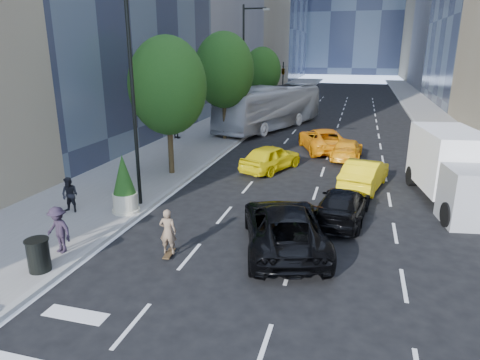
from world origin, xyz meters
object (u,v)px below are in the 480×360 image
(box_truck, at_px, (454,169))
(city_bus, at_px, (271,107))
(planter_shrub, at_px, (124,185))
(black_sedan_mercedes, at_px, (343,205))
(skateboarder, at_px, (168,235))
(black_sedan_lincoln, at_px, (284,226))
(trash_can, at_px, (39,256))

(box_truck, bearing_deg, city_bus, 116.40)
(box_truck, xyz_separation_m, planter_shrub, (-13.75, -5.40, -0.30))
(black_sedan_mercedes, bearing_deg, skateboarder, 47.83)
(skateboarder, distance_m, black_sedan_lincoln, 4.09)
(city_bus, xyz_separation_m, box_truck, (11.95, -16.78, -0.23))
(planter_shrub, bearing_deg, trash_can, -90.00)
(skateboarder, relative_size, black_sedan_lincoln, 0.28)
(black_sedan_lincoln, bearing_deg, skateboarder, 8.93)
(black_sedan_mercedes, relative_size, trash_can, 4.59)
(black_sedan_lincoln, distance_m, trash_can, 8.16)
(box_truck, relative_size, trash_can, 6.96)
(black_sedan_lincoln, bearing_deg, trash_can, 13.14)
(planter_shrub, bearing_deg, box_truck, 21.43)
(black_sedan_lincoln, relative_size, box_truck, 0.82)
(black_sedan_lincoln, height_order, city_bus, city_bus)
(black_sedan_mercedes, bearing_deg, black_sedan_lincoln, 65.48)
(planter_shrub, bearing_deg, black_sedan_mercedes, 11.76)
(black_sedan_mercedes, height_order, trash_can, black_sedan_mercedes)
(skateboarder, relative_size, trash_can, 1.59)
(black_sedan_lincoln, relative_size, planter_shrub, 2.30)
(city_bus, bearing_deg, skateboarder, -67.42)
(skateboarder, distance_m, black_sedan_mercedes, 7.47)
(box_truck, xyz_separation_m, trash_can, (-13.75, -10.71, -0.99))
(city_bus, relative_size, box_truck, 1.90)
(city_bus, height_order, planter_shrub, city_bus)
(black_sedan_mercedes, height_order, planter_shrub, planter_shrub)
(skateboarder, bearing_deg, trash_can, 26.42)
(planter_shrub, bearing_deg, city_bus, 85.36)
(black_sedan_mercedes, distance_m, trash_can, 11.53)
(trash_can, bearing_deg, black_sedan_mercedes, 38.56)
(black_sedan_mercedes, xyz_separation_m, trash_can, (-9.02, -7.19, -0.02))
(trash_can, xyz_separation_m, planter_shrub, (-0.00, 5.31, 0.69))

